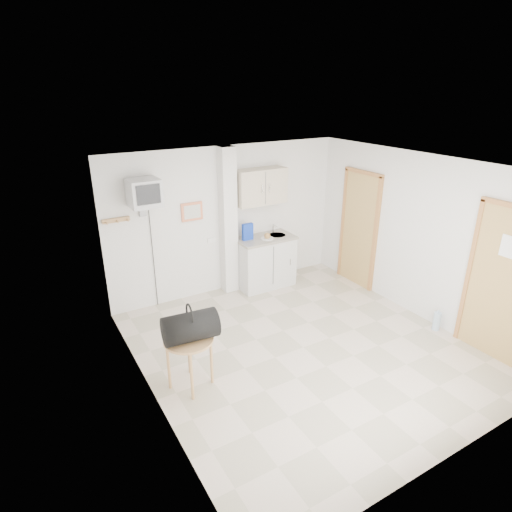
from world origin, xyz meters
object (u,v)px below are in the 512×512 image
crt_television (144,194)px  duffel_bag (190,327)px  round_table (189,345)px  water_bottle (437,321)px

crt_television → duffel_bag: bearing=-95.2°
crt_television → duffel_bag: crt_television is taller
crt_television → duffel_bag: (-0.18, -2.02, -1.10)m
round_table → duffel_bag: duffel_bag is taller
round_table → water_bottle: bearing=-10.3°
round_table → duffel_bag: (0.02, -0.04, 0.27)m
water_bottle → round_table: bearing=169.7°
crt_television → water_bottle: (3.43, -2.64, -1.79)m
round_table → crt_television: bearing=84.2°
round_table → duffel_bag: 0.27m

